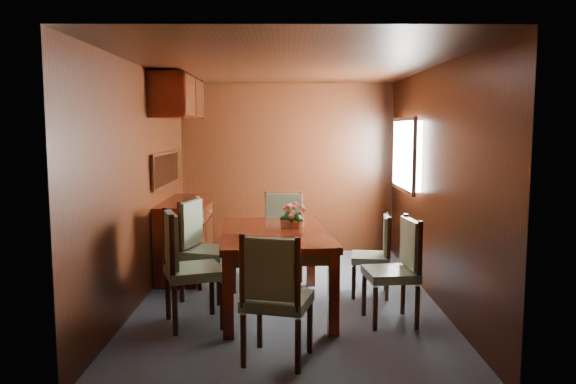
{
  "coord_description": "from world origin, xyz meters",
  "views": [
    {
      "loc": [
        -0.02,
        -5.72,
        1.78
      ],
      "look_at": [
        0.0,
        0.58,
        1.05
      ],
      "focal_mm": 35.0,
      "sensor_mm": 36.0,
      "label": 1
    }
  ],
  "objects_px": {
    "dining_table": "(275,242)",
    "chair_head": "(275,292)",
    "chair_left_near": "(185,262)",
    "chair_right_near": "(398,264)",
    "flower_centerpiece": "(292,215)",
    "sideboard": "(185,237)"
  },
  "relations": [
    {
      "from": "dining_table",
      "to": "flower_centerpiece",
      "type": "distance_m",
      "value": 0.37
    },
    {
      "from": "chair_right_near",
      "to": "flower_centerpiece",
      "type": "height_order",
      "value": "flower_centerpiece"
    },
    {
      "from": "chair_left_near",
      "to": "flower_centerpiece",
      "type": "height_order",
      "value": "chair_left_near"
    },
    {
      "from": "flower_centerpiece",
      "to": "chair_head",
      "type": "bearing_deg",
      "value": -95.5
    },
    {
      "from": "chair_left_near",
      "to": "chair_head",
      "type": "bearing_deg",
      "value": 25.13
    },
    {
      "from": "sideboard",
      "to": "chair_left_near",
      "type": "bearing_deg",
      "value": -79.97
    },
    {
      "from": "sideboard",
      "to": "chair_left_near",
      "type": "height_order",
      "value": "chair_left_near"
    },
    {
      "from": "chair_left_near",
      "to": "chair_head",
      "type": "distance_m",
      "value": 1.17
    },
    {
      "from": "chair_left_near",
      "to": "flower_centerpiece",
      "type": "bearing_deg",
      "value": 106.94
    },
    {
      "from": "sideboard",
      "to": "chair_head",
      "type": "relative_size",
      "value": 1.39
    },
    {
      "from": "chair_right_near",
      "to": "flower_centerpiece",
      "type": "xyz_separation_m",
      "value": [
        -0.96,
        0.62,
        0.36
      ]
    },
    {
      "from": "chair_left_near",
      "to": "chair_right_near",
      "type": "xyz_separation_m",
      "value": [
        1.93,
        0.09,
        -0.05
      ]
    },
    {
      "from": "sideboard",
      "to": "chair_head",
      "type": "xyz_separation_m",
      "value": [
        1.14,
        -2.65,
        0.11
      ]
    },
    {
      "from": "dining_table",
      "to": "chair_head",
      "type": "xyz_separation_m",
      "value": [
        0.02,
        -1.32,
        -0.1
      ]
    },
    {
      "from": "chair_left_near",
      "to": "flower_centerpiece",
      "type": "xyz_separation_m",
      "value": [
        0.97,
        0.72,
        0.31
      ]
    },
    {
      "from": "sideboard",
      "to": "chair_head",
      "type": "distance_m",
      "value": 2.89
    },
    {
      "from": "chair_left_near",
      "to": "chair_right_near",
      "type": "distance_m",
      "value": 1.93
    },
    {
      "from": "chair_left_near",
      "to": "sideboard",
      "type": "bearing_deg",
      "value": 170.5
    },
    {
      "from": "sideboard",
      "to": "chair_right_near",
      "type": "bearing_deg",
      "value": -37.54
    },
    {
      "from": "sideboard",
      "to": "chair_left_near",
      "type": "relative_size",
      "value": 1.33
    },
    {
      "from": "chair_head",
      "to": "dining_table",
      "type": "bearing_deg",
      "value": 105.88
    },
    {
      "from": "chair_left_near",
      "to": "chair_right_near",
      "type": "relative_size",
      "value": 1.09
    }
  ]
}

